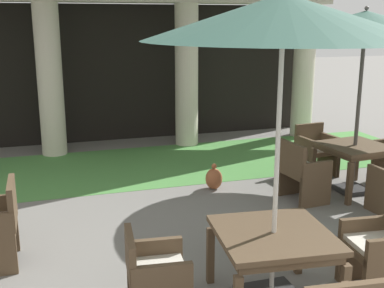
# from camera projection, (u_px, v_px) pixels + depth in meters

# --- Properties ---
(lawn_strip) EXTENTS (11.03, 2.57, 0.01)m
(lawn_strip) POSITION_uv_depth(u_px,v_px,m) (136.00, 166.00, 8.73)
(lawn_strip) COLOR #519347
(lawn_strip) RESTS_ON ground
(patio_table_near_foreground) EXTENTS (1.09, 1.09, 0.70)m
(patio_table_near_foreground) POSITION_uv_depth(u_px,v_px,m) (273.00, 242.00, 4.38)
(patio_table_near_foreground) COLOR brown
(patio_table_near_foreground) RESTS_ON ground
(patio_umbrella_near_foreground) EXTENTS (2.31, 2.31, 2.80)m
(patio_umbrella_near_foreground) POSITION_uv_depth(u_px,v_px,m) (283.00, 21.00, 3.91)
(patio_umbrella_near_foreground) COLOR #2D2D2D
(patio_umbrella_near_foreground) RESTS_ON ground
(patio_chair_near_foreground_west) EXTENTS (0.57, 0.60, 0.79)m
(patio_chair_near_foreground_west) POSITION_uv_depth(u_px,v_px,m) (155.00, 277.00, 4.23)
(patio_chair_near_foreground_west) COLOR brown
(patio_chair_near_foreground_west) RESTS_ON ground
(patio_chair_near_foreground_east) EXTENTS (0.59, 0.59, 0.83)m
(patio_chair_near_foreground_east) POSITION_uv_depth(u_px,v_px,m) (380.00, 251.00, 4.64)
(patio_chair_near_foreground_east) COLOR brown
(patio_chair_near_foreground_east) RESTS_ON ground
(patio_table_mid_left) EXTENTS (1.00, 1.00, 0.73)m
(patio_table_mid_left) POSITION_uv_depth(u_px,v_px,m) (355.00, 151.00, 7.29)
(patio_table_mid_left) COLOR brown
(patio_table_mid_left) RESTS_ON ground
(patio_umbrella_mid_left) EXTENTS (2.89, 2.89, 2.72)m
(patio_umbrella_mid_left) POSITION_uv_depth(u_px,v_px,m) (365.00, 27.00, 6.85)
(patio_umbrella_mid_left) COLOR #2D2D2D
(patio_umbrella_mid_left) RESTS_ON ground
(patio_chair_mid_left_west) EXTENTS (0.56, 0.67, 0.87)m
(patio_chair_mid_left_west) POSITION_uv_depth(u_px,v_px,m) (302.00, 173.00, 7.00)
(patio_chair_mid_left_west) COLOR brown
(patio_chair_mid_left_west) RESTS_ON ground
(patio_chair_mid_left_north) EXTENTS (0.61, 0.59, 0.84)m
(patio_chair_mid_left_north) POSITION_uv_depth(u_px,v_px,m) (316.00, 151.00, 8.17)
(patio_chair_mid_left_north) COLOR brown
(patio_chair_mid_left_north) RESTS_ON ground
(terracotta_urn) EXTENTS (0.26, 0.26, 0.41)m
(terracotta_urn) POSITION_uv_depth(u_px,v_px,m) (214.00, 178.00, 7.53)
(terracotta_urn) COLOR #9E5633
(terracotta_urn) RESTS_ON ground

